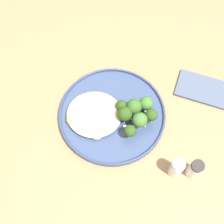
% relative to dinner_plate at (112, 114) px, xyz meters
% --- Properties ---
extents(ground, '(6.00, 6.00, 0.00)m').
position_rel_dinner_plate_xyz_m(ground, '(-0.04, 0.04, -0.75)').
color(ground, '#47423D').
extents(wooden_dining_table, '(1.40, 1.00, 0.74)m').
position_rel_dinner_plate_xyz_m(wooden_dining_table, '(-0.04, 0.04, -0.09)').
color(wooden_dining_table, '#9E754C').
rests_on(wooden_dining_table, ground).
extents(dinner_plate, '(0.29, 0.29, 0.02)m').
position_rel_dinner_plate_xyz_m(dinner_plate, '(0.00, 0.00, 0.00)').
color(dinner_plate, '#38476B').
rests_on(dinner_plate, wooden_dining_table).
extents(noodle_bed, '(0.15, 0.14, 0.02)m').
position_rel_dinner_plate_xyz_m(noodle_bed, '(-0.05, -0.01, 0.01)').
color(noodle_bed, beige).
rests_on(noodle_bed, dinner_plate).
extents(seared_scallop_left_edge, '(0.03, 0.03, 0.02)m').
position_rel_dinner_plate_xyz_m(seared_scallop_left_edge, '(-0.08, -0.02, 0.01)').
color(seared_scallop_left_edge, '#DBB77A').
rests_on(seared_scallop_left_edge, dinner_plate).
extents(seared_scallop_rear_pale, '(0.03, 0.03, 0.02)m').
position_rel_dinner_plate_xyz_m(seared_scallop_rear_pale, '(-0.02, -0.05, 0.01)').
color(seared_scallop_rear_pale, '#E5C689').
rests_on(seared_scallop_rear_pale, dinner_plate).
extents(seared_scallop_tilted_round, '(0.02, 0.02, 0.02)m').
position_rel_dinner_plate_xyz_m(seared_scallop_tilted_round, '(-0.00, 0.01, 0.01)').
color(seared_scallop_tilted_round, '#E5C689').
rests_on(seared_scallop_tilted_round, dinner_plate).
extents(seared_scallop_front_small, '(0.03, 0.03, 0.01)m').
position_rel_dinner_plate_xyz_m(seared_scallop_front_small, '(-0.06, 0.02, 0.01)').
color(seared_scallop_front_small, '#E5C689').
rests_on(seared_scallop_front_small, dinner_plate).
extents(seared_scallop_center_golden, '(0.03, 0.03, 0.02)m').
position_rel_dinner_plate_xyz_m(seared_scallop_center_golden, '(-0.04, -0.01, 0.01)').
color(seared_scallop_center_golden, beige).
rests_on(seared_scallop_center_golden, dinner_plate).
extents(seared_scallop_tiny_bay, '(0.03, 0.03, 0.01)m').
position_rel_dinner_plate_xyz_m(seared_scallop_tiny_bay, '(-0.04, -0.06, 0.01)').
color(seared_scallop_tiny_bay, beige).
rests_on(seared_scallop_tiny_bay, dinner_plate).
extents(seared_scallop_half_hidden, '(0.03, 0.03, 0.01)m').
position_rel_dinner_plate_xyz_m(seared_scallop_half_hidden, '(-0.10, -0.03, 0.01)').
color(seared_scallop_half_hidden, '#DBB77A').
rests_on(seared_scallop_half_hidden, dinner_plate).
extents(broccoli_floret_split_head, '(0.04, 0.04, 0.06)m').
position_rel_dinner_plate_xyz_m(broccoli_floret_split_head, '(0.06, 0.01, 0.04)').
color(broccoli_floret_split_head, '#89A356').
rests_on(broccoli_floret_split_head, dinner_plate).
extents(broccoli_floret_left_leaning, '(0.04, 0.04, 0.05)m').
position_rel_dinner_plate_xyz_m(broccoli_floret_left_leaning, '(0.09, 0.02, 0.04)').
color(broccoli_floret_left_leaning, '#7A994C').
rests_on(broccoli_floret_left_leaning, dinner_plate).
extents(broccoli_floret_small_sprig, '(0.04, 0.04, 0.05)m').
position_rel_dinner_plate_xyz_m(broccoli_floret_small_sprig, '(0.03, -0.01, 0.04)').
color(broccoli_floret_small_sprig, '#7A994C').
rests_on(broccoli_floret_small_sprig, dinner_plate).
extents(broccoli_floret_center_pile, '(0.03, 0.03, 0.06)m').
position_rel_dinner_plate_xyz_m(broccoli_floret_center_pile, '(0.10, -0.01, 0.04)').
color(broccoli_floret_center_pile, '#7A994C').
rests_on(broccoli_floret_center_pile, dinner_plate).
extents(broccoli_floret_front_edge, '(0.03, 0.03, 0.05)m').
position_rel_dinner_plate_xyz_m(broccoli_floret_front_edge, '(0.05, -0.06, 0.03)').
color(broccoli_floret_front_edge, '#7A994C').
rests_on(broccoli_floret_front_edge, dinner_plate).
extents(broccoli_floret_rear_charred, '(0.03, 0.03, 0.04)m').
position_rel_dinner_plate_xyz_m(broccoli_floret_rear_charred, '(0.02, 0.01, 0.03)').
color(broccoli_floret_rear_charred, '#7A994C').
rests_on(broccoli_floret_rear_charred, dinner_plate).
extents(broccoli_floret_beside_noodles, '(0.04, 0.04, 0.06)m').
position_rel_dinner_plate_xyz_m(broccoli_floret_beside_noodles, '(0.07, -0.03, 0.04)').
color(broccoli_floret_beside_noodles, '#89A356').
rests_on(broccoli_floret_beside_noodles, dinner_plate).
extents(onion_sliver_long_sliver, '(0.02, 0.05, 0.00)m').
position_rel_dinner_plate_xyz_m(onion_sliver_long_sliver, '(0.09, 0.03, 0.01)').
color(onion_sliver_long_sliver, silver).
rests_on(onion_sliver_long_sliver, dinner_plate).
extents(onion_sliver_pale_crescent, '(0.04, 0.03, 0.00)m').
position_rel_dinner_plate_xyz_m(onion_sliver_pale_crescent, '(0.04, -0.01, 0.01)').
color(onion_sliver_pale_crescent, silver).
rests_on(onion_sliver_pale_crescent, dinner_plate).
extents(onion_sliver_short_strip, '(0.01, 0.05, 0.00)m').
position_rel_dinner_plate_xyz_m(onion_sliver_short_strip, '(0.09, -0.01, 0.01)').
color(onion_sliver_short_strip, silver).
rests_on(onion_sliver_short_strip, dinner_plate).
extents(onion_sliver_curled_piece, '(0.06, 0.01, 0.00)m').
position_rel_dinner_plate_xyz_m(onion_sliver_curled_piece, '(0.06, -0.03, 0.01)').
color(onion_sliver_curled_piece, silver).
rests_on(onion_sliver_curled_piece, dinner_plate).
extents(folded_napkin, '(0.17, 0.13, 0.01)m').
position_rel_dinner_plate_xyz_m(folded_napkin, '(0.25, 0.10, -0.00)').
color(folded_napkin, '#4C566B').
rests_on(folded_napkin, wooden_dining_table).
extents(salt_shaker, '(0.03, 0.03, 0.07)m').
position_rel_dinner_plate_xyz_m(salt_shaker, '(0.17, -0.14, 0.02)').
color(salt_shaker, white).
rests_on(salt_shaker, wooden_dining_table).
extents(pepper_shaker, '(0.03, 0.03, 0.07)m').
position_rel_dinner_plate_xyz_m(pepper_shaker, '(0.21, -0.14, 0.02)').
color(pepper_shaker, white).
rests_on(pepper_shaker, wooden_dining_table).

